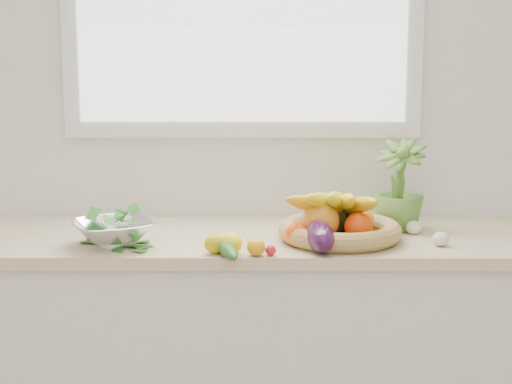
{
  "coord_description": "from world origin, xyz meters",
  "views": [
    {
      "loc": [
        0.06,
        -0.64,
        1.51
      ],
      "look_at": [
        0.05,
        1.93,
        1.05
      ],
      "focal_mm": 55.0,
      "sensor_mm": 36.0,
      "label": 1
    }
  ],
  "objects_px": {
    "fruit_basket": "(339,224)",
    "cucumber": "(226,248)",
    "eggplant": "(320,236)",
    "colander_with_spinach": "(113,226)",
    "apple": "(338,223)",
    "potted_herb": "(399,186)"
  },
  "relations": [
    {
      "from": "apple",
      "to": "cucumber",
      "type": "xyz_separation_m",
      "value": [
        -0.37,
        -0.28,
        -0.02
      ]
    },
    {
      "from": "apple",
      "to": "colander_with_spinach",
      "type": "distance_m",
      "value": 0.75
    },
    {
      "from": "cucumber",
      "to": "potted_herb",
      "type": "height_order",
      "value": "potted_herb"
    },
    {
      "from": "apple",
      "to": "eggplant",
      "type": "relative_size",
      "value": 0.34
    },
    {
      "from": "cucumber",
      "to": "fruit_basket",
      "type": "height_order",
      "value": "fruit_basket"
    },
    {
      "from": "apple",
      "to": "eggplant",
      "type": "xyz_separation_m",
      "value": [
        -0.08,
        -0.22,
        0.01
      ]
    },
    {
      "from": "eggplant",
      "to": "colander_with_spinach",
      "type": "height_order",
      "value": "colander_with_spinach"
    },
    {
      "from": "cucumber",
      "to": "colander_with_spinach",
      "type": "relative_size",
      "value": 0.74
    },
    {
      "from": "cucumber",
      "to": "potted_herb",
      "type": "bearing_deg",
      "value": 31.93
    },
    {
      "from": "potted_herb",
      "to": "colander_with_spinach",
      "type": "distance_m",
      "value": 0.98
    },
    {
      "from": "fruit_basket",
      "to": "cucumber",
      "type": "bearing_deg",
      "value": -151.77
    },
    {
      "from": "eggplant",
      "to": "cucumber",
      "type": "distance_m",
      "value": 0.3
    },
    {
      "from": "fruit_basket",
      "to": "colander_with_spinach",
      "type": "xyz_separation_m",
      "value": [
        -0.72,
        -0.08,
        0.01
      ]
    },
    {
      "from": "fruit_basket",
      "to": "potted_herb",
      "type": "bearing_deg",
      "value": 37.33
    },
    {
      "from": "eggplant",
      "to": "fruit_basket",
      "type": "distance_m",
      "value": 0.15
    },
    {
      "from": "colander_with_spinach",
      "to": "potted_herb",
      "type": "bearing_deg",
      "value": 14.62
    },
    {
      "from": "apple",
      "to": "potted_herb",
      "type": "xyz_separation_m",
      "value": [
        0.22,
        0.08,
        0.11
      ]
    },
    {
      "from": "apple",
      "to": "colander_with_spinach",
      "type": "bearing_deg",
      "value": -167.02
    },
    {
      "from": "fruit_basket",
      "to": "apple",
      "type": "bearing_deg",
      "value": 85.91
    },
    {
      "from": "fruit_basket",
      "to": "colander_with_spinach",
      "type": "distance_m",
      "value": 0.73
    },
    {
      "from": "eggplant",
      "to": "colander_with_spinach",
      "type": "xyz_separation_m",
      "value": [
        -0.65,
        0.05,
        0.02
      ]
    },
    {
      "from": "apple",
      "to": "fruit_basket",
      "type": "height_order",
      "value": "fruit_basket"
    }
  ]
}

